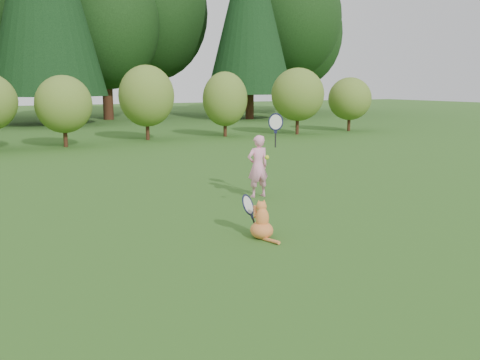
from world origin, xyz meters
TOP-DOWN VIEW (x-y plane):
  - ground at (0.00, 0.00)m, footprint 100.00×100.00m
  - shrub_row at (0.00, 13.00)m, footprint 28.00×3.00m
  - child at (1.49, 2.46)m, footprint 0.66×0.43m
  - cat at (0.15, 0.08)m, footprint 0.47×0.82m
  - tennis_ball at (1.04, 1.41)m, footprint 0.08×0.08m

SIDE VIEW (x-z plane):
  - ground at x=0.00m, z-range 0.00..0.00m
  - cat at x=0.15m, z-range -0.08..0.64m
  - child at x=1.49m, z-range -0.26..1.50m
  - tennis_ball at x=1.04m, z-range 0.88..0.95m
  - shrub_row at x=0.00m, z-range 0.00..2.80m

